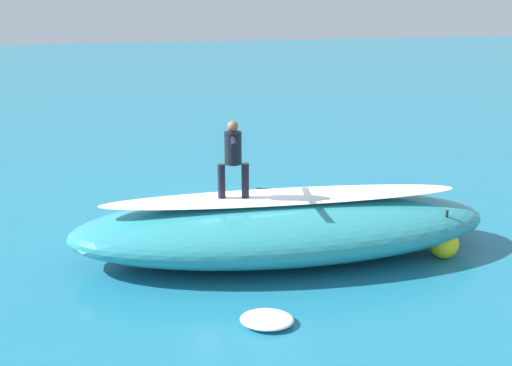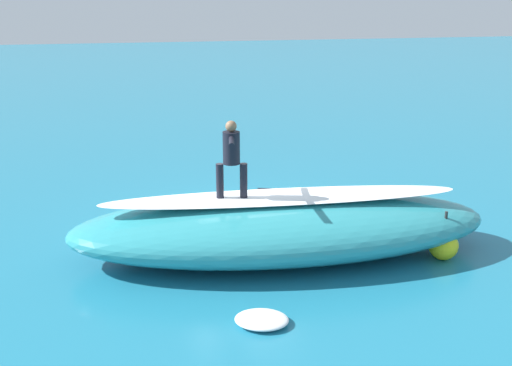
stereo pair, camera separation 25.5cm
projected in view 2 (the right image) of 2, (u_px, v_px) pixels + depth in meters
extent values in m
plane|color=teal|center=(239.00, 223.00, 14.06)|extent=(120.00, 120.00, 0.00)
ellipsoid|color=teal|center=(282.00, 226.00, 12.20)|extent=(8.83, 3.89, 1.20)
ellipsoid|color=white|center=(282.00, 197.00, 12.01)|extent=(7.37, 1.75, 0.08)
ellipsoid|color=yellow|center=(232.00, 199.00, 11.87)|extent=(2.29, 0.92, 0.07)
cylinder|color=black|center=(220.00, 181.00, 11.74)|extent=(0.15, 0.15, 0.70)
cylinder|color=black|center=(244.00, 181.00, 11.77)|extent=(0.15, 0.15, 0.70)
cylinder|color=black|center=(231.00, 148.00, 11.55)|extent=(0.39, 0.39, 0.64)
sphere|color=#936B4C|center=(231.00, 126.00, 11.43)|extent=(0.22, 0.22, 0.22)
cylinder|color=black|center=(231.00, 142.00, 11.06)|extent=(0.20, 0.58, 0.10)
cylinder|color=black|center=(231.00, 132.00, 11.92)|extent=(0.20, 0.58, 0.10)
ellipsoid|color=#E0563D|center=(274.00, 201.00, 15.40)|extent=(2.49, 1.35, 0.08)
cylinder|color=black|center=(275.00, 194.00, 15.34)|extent=(0.92, 0.60, 0.31)
sphere|color=tan|center=(295.00, 193.00, 15.26)|extent=(0.22, 0.22, 0.22)
cylinder|color=black|center=(243.00, 197.00, 15.38)|extent=(0.72, 0.39, 0.14)
cylinder|color=black|center=(244.00, 195.00, 15.55)|extent=(0.72, 0.39, 0.14)
sphere|color=yellow|center=(443.00, 245.00, 12.04)|extent=(0.60, 0.60, 0.60)
cylinder|color=#262626|center=(446.00, 222.00, 11.88)|extent=(0.06, 0.06, 0.42)
ellipsoid|color=white|center=(262.00, 320.00, 9.69)|extent=(1.07, 0.96, 0.16)
ellipsoid|color=white|center=(205.00, 215.00, 14.40)|extent=(1.08, 1.09, 0.13)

